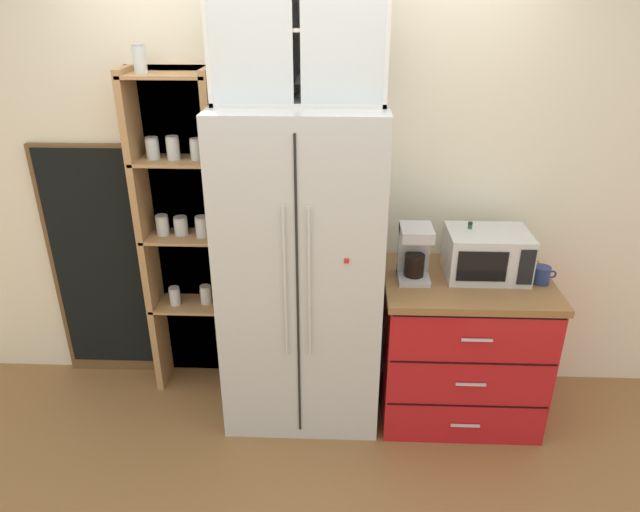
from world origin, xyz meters
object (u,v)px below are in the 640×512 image
Objects in this scene: coffee_maker at (414,252)px; chalkboard_menu at (99,266)px; refrigerator at (302,271)px; microwave at (487,254)px; mug_navy at (542,275)px; bottle_green at (467,250)px.

chalkboard_menu is at bearing 171.18° from coffee_maker.
refrigerator reaches higher than microwave.
microwave is 2.33m from chalkboard_menu.
coffee_maker is 0.70m from mug_navy.
mug_navy is 0.42× the size of bottle_green.
bottle_green is (-0.38, 0.13, 0.08)m from mug_navy.
chalkboard_menu is (-2.21, 0.20, -0.24)m from bottle_green.
chalkboard_menu reaches higher than coffee_maker.
refrigerator is 4.15× the size of microwave.
mug_navy is 2.62m from chalkboard_menu.
bottle_green is at bearing 5.92° from refrigerator.
bottle_green is (0.92, 0.10, 0.10)m from refrigerator.
chalkboard_menu is (-2.30, 0.25, -0.24)m from microwave.
microwave is 0.11m from bottle_green.
coffee_maker is 1.94m from chalkboard_menu.
coffee_maker is at bearing 176.53° from mug_navy.
mug_navy is (1.30, -0.04, 0.02)m from refrigerator.
refrigerator is 1.19× the size of chalkboard_menu.
microwave is at bearing -6.27° from chalkboard_menu.
chalkboard_menu is (-1.29, 0.30, -0.14)m from refrigerator.
refrigerator is at bearing 178.36° from mug_navy.
microwave is 0.40m from coffee_maker.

